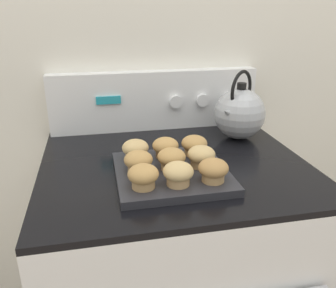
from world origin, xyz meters
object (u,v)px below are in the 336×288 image
muffin_r1_c2 (201,156)px  muffin_r1_c1 (172,159)px  muffin_r2_c1 (165,147)px  stove_range (173,281)px  muffin_r0_c2 (213,170)px  tea_kettle (239,113)px  muffin_r0_c1 (178,173)px  muffin_r2_c2 (194,145)px  muffin_pan (171,173)px  muffin_r0_c0 (143,176)px  muffin_r2_c0 (135,149)px  muffin_r1_c0 (138,162)px

muffin_r1_c2 → muffin_r1_c1: bearing=179.9°
muffin_r2_c1 → stove_range: bearing=24.3°
muffin_r1_c1 → muffin_r1_c2: same height
muffin_r0_c2 → tea_kettle: bearing=58.5°
muffin_r0_c2 → muffin_r2_c1: same height
muffin_r0_c1 → tea_kettle: bearing=48.7°
muffin_r1_c2 → muffin_r2_c2: same height
muffin_pan → muffin_r2_c2: (0.09, 0.09, 0.04)m
muffin_r0_c0 → muffin_r0_c1: bearing=-2.3°
stove_range → muffin_r0_c2: size_ratio=12.02×
muffin_pan → muffin_r2_c0: (-0.09, 0.09, 0.04)m
muffin_r1_c1 → muffin_r1_c2: size_ratio=1.00×
muffin_r1_c0 → muffin_r1_c2: same height
muffin_r0_c0 → tea_kettle: (0.39, 0.34, 0.04)m
stove_range → muffin_r2_c0: size_ratio=12.02×
muffin_r1_c1 → muffin_r2_c2: size_ratio=1.00×
muffin_r1_c0 → muffin_r2_c1: size_ratio=1.00×
muffin_r1_c1 → muffin_r2_c0: 0.12m
muffin_r1_c2 → muffin_r2_c1: (-0.08, 0.09, 0.00)m
tea_kettle → muffin_r0_c2: bearing=-121.5°
muffin_r2_c2 → tea_kettle: tea_kettle is taller
muffin_r0_c0 → muffin_r1_c2: same height
muffin_pan → muffin_r2_c1: muffin_r2_c1 is taller
muffin_r2_c0 → muffin_r2_c2: (0.18, -0.00, 0.00)m
muffin_r2_c1 → tea_kettle: (0.30, 0.17, 0.04)m
muffin_r0_c1 → muffin_r2_c1: 0.18m
muffin_r1_c0 → muffin_r2_c2: same height
muffin_r2_c0 → muffin_r2_c1: same height
muffin_r1_c2 → muffin_r2_c2: size_ratio=1.00×
muffin_r0_c0 → tea_kettle: 0.52m
stove_range → muffin_r2_c0: (-0.12, -0.01, 0.52)m
muffin_r2_c0 → muffin_r2_c2: same height
muffin_r0_c0 → tea_kettle: tea_kettle is taller
muffin_r0_c1 → muffin_r2_c2: 0.20m
muffin_r1_c2 → muffin_r2_c0: 0.19m
muffin_r0_c0 → tea_kettle: size_ratio=0.32×
muffin_pan → muffin_r2_c1: size_ratio=3.93×
muffin_pan → muffin_r0_c1: 0.10m
muffin_pan → muffin_r1_c2: bearing=1.1°
muffin_r2_c1 → muffin_r0_c1: bearing=-91.2°
muffin_r0_c1 → muffin_r2_c0: 0.20m
muffin_r2_c0 → muffin_r0_c1: bearing=-64.5°
muffin_r2_c2 → muffin_pan: bearing=-135.8°
muffin_r1_c0 → muffin_r0_c2: bearing=-26.7°
muffin_r0_c2 → muffin_r2_c0: (-0.18, 0.18, 0.00)m
muffin_r1_c2 → muffin_r2_c1: 0.12m
muffin_r1_c1 → muffin_r2_c2: same height
stove_range → muffin_pan: (-0.03, -0.10, 0.48)m
muffin_r0_c1 → muffin_r1_c2: size_ratio=1.00×
tea_kettle → muffin_r2_c2: bearing=-141.8°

